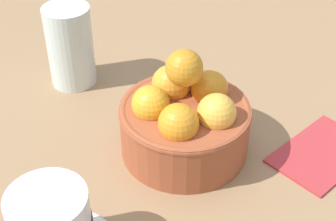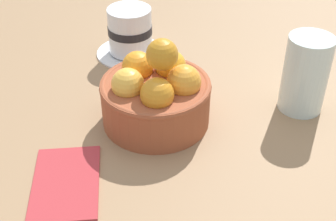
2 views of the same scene
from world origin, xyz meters
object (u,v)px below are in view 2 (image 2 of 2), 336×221
object	(u,v)px
water_glass	(305,74)
folded_napkin	(66,181)
coffee_cup	(130,33)
terracotta_bowl	(156,94)

from	to	relation	value
water_glass	folded_napkin	xyz separation A→B (cm)	(-2.37, -34.75, -5.30)
folded_napkin	water_glass	bearing A→B (deg)	86.10
coffee_cup	folded_napkin	world-z (taller)	coffee_cup
water_glass	terracotta_bowl	bearing A→B (deg)	-111.51
terracotta_bowl	water_glass	bearing A→B (deg)	68.49
terracotta_bowl	coffee_cup	size ratio (longest dim) A/B	1.26
terracotta_bowl	folded_napkin	size ratio (longest dim) A/B	1.22
water_glass	folded_napkin	world-z (taller)	water_glass
terracotta_bowl	folded_napkin	world-z (taller)	terracotta_bowl
terracotta_bowl	water_glass	size ratio (longest dim) A/B	1.33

